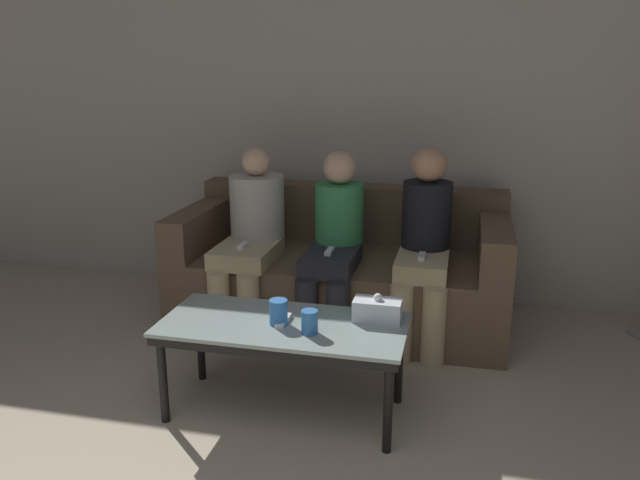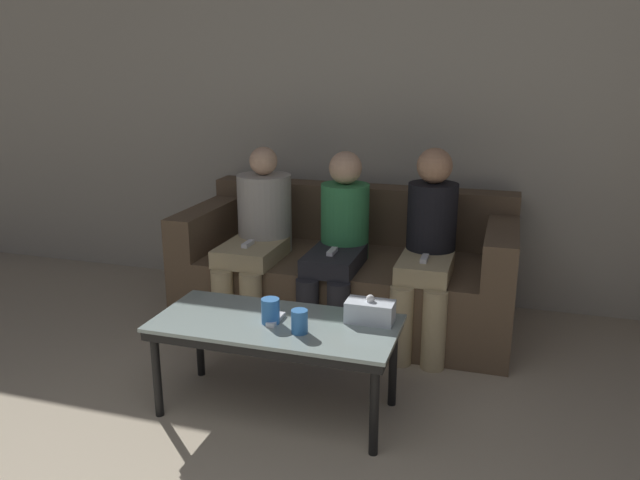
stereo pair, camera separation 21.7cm
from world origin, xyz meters
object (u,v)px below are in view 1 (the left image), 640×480
at_px(couch, 342,273).
at_px(cup_near_right, 310,322).
at_px(tissue_box, 377,310).
at_px(seated_person_mid_left, 335,241).
at_px(seated_person_mid_right, 424,242).
at_px(cup_near_left, 278,312).
at_px(game_remote, 283,321).
at_px(coffee_table, 284,332).
at_px(seated_person_left_end, 252,233).

relative_size(couch, cup_near_right, 18.99).
relative_size(tissue_box, seated_person_mid_left, 0.20).
xyz_separation_m(seated_person_mid_left, seated_person_mid_right, (0.52, 0.01, 0.02)).
bearing_deg(cup_near_left, seated_person_mid_right, 59.36).
relative_size(cup_near_left, cup_near_right, 1.10).
distance_m(couch, game_remote, 1.19).
height_order(game_remote, seated_person_mid_right, seated_person_mid_right).
bearing_deg(couch, coffee_table, -91.94).
height_order(couch, tissue_box, couch).
distance_m(coffee_table, game_remote, 0.06).
height_order(cup_near_left, cup_near_right, cup_near_left).
bearing_deg(couch, game_remote, -91.94).
relative_size(game_remote, seated_person_mid_left, 0.14).
bearing_deg(tissue_box, seated_person_mid_right, 79.85).
relative_size(coffee_table, game_remote, 7.53).
height_order(tissue_box, game_remote, tissue_box).
relative_size(cup_near_left, seated_person_left_end, 0.11).
height_order(cup_near_left, seated_person_left_end, seated_person_left_end).
distance_m(coffee_table, tissue_box, 0.44).
bearing_deg(tissue_box, couch, 109.62).
distance_m(couch, coffee_table, 1.18).
xyz_separation_m(couch, game_remote, (-0.04, -1.18, 0.16)).
distance_m(coffee_table, seated_person_mid_left, 0.96).
distance_m(coffee_table, seated_person_left_end, 1.09).
bearing_deg(seated_person_left_end, tissue_box, -42.92).
relative_size(couch, coffee_table, 1.80).
bearing_deg(seated_person_mid_right, couch, 157.24).
xyz_separation_m(coffee_table, game_remote, (0.00, -0.00, 0.06)).
distance_m(cup_near_left, game_remote, 0.06).
relative_size(seated_person_left_end, seated_person_mid_right, 0.97).
bearing_deg(couch, cup_near_left, -92.68).
xyz_separation_m(cup_near_right, seated_person_mid_left, (-0.11, 1.03, 0.08)).
height_order(cup_near_right, seated_person_mid_right, seated_person_mid_right).
distance_m(cup_near_right, game_remote, 0.17).
bearing_deg(game_remote, cup_near_right, -30.26).
distance_m(coffee_table, seated_person_mid_right, 1.13).
xyz_separation_m(coffee_table, cup_near_left, (-0.02, -0.02, 0.10)).
xyz_separation_m(cup_near_left, tissue_box, (0.43, 0.15, -0.01)).
bearing_deg(game_remote, seated_person_mid_left, 87.58).
bearing_deg(seated_person_left_end, seated_person_mid_left, -2.06).
distance_m(cup_near_right, seated_person_mid_right, 1.13).
relative_size(coffee_table, cup_near_left, 9.63).
bearing_deg(seated_person_left_end, cup_near_right, -58.97).
height_order(seated_person_mid_left, seated_person_mid_right, seated_person_mid_right).
bearing_deg(game_remote, coffee_table, 93.58).
xyz_separation_m(couch, seated_person_mid_left, (0.00, -0.23, 0.28)).
relative_size(coffee_table, seated_person_mid_right, 0.99).
relative_size(game_remote, seated_person_left_end, 0.14).
bearing_deg(cup_near_left, cup_near_right, -21.47).
bearing_deg(tissue_box, cup_near_left, -161.16).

